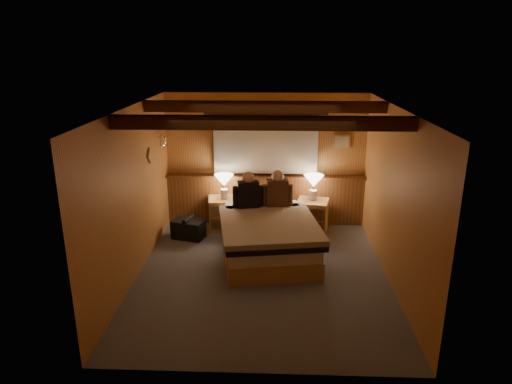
# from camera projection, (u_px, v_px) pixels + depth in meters

# --- Properties ---
(floor) EXTENTS (4.20, 4.20, 0.00)m
(floor) POSITION_uv_depth(u_px,v_px,m) (262.00, 275.00, 6.63)
(floor) COLOR slate
(floor) RESTS_ON ground
(ceiling) EXTENTS (4.20, 4.20, 0.00)m
(ceiling) POSITION_uv_depth(u_px,v_px,m) (263.00, 108.00, 5.90)
(ceiling) COLOR #DF9253
(ceiling) RESTS_ON wall_back
(wall_back) EXTENTS (3.60, 0.00, 3.60)m
(wall_back) POSITION_uv_depth(u_px,v_px,m) (266.00, 160.00, 8.26)
(wall_back) COLOR #DD934F
(wall_back) RESTS_ON floor
(wall_left) EXTENTS (0.00, 4.20, 4.20)m
(wall_left) POSITION_uv_depth(u_px,v_px,m) (133.00, 195.00, 6.33)
(wall_left) COLOR #DD934F
(wall_left) RESTS_ON floor
(wall_right) EXTENTS (0.00, 4.20, 4.20)m
(wall_right) POSITION_uv_depth(u_px,v_px,m) (395.00, 198.00, 6.19)
(wall_right) COLOR #DD934F
(wall_right) RESTS_ON floor
(wall_front) EXTENTS (3.60, 0.00, 3.60)m
(wall_front) POSITION_uv_depth(u_px,v_px,m) (256.00, 267.00, 4.27)
(wall_front) COLOR #DD934F
(wall_front) RESTS_ON floor
(wainscot) EXTENTS (3.60, 0.23, 0.94)m
(wainscot) POSITION_uv_depth(u_px,v_px,m) (265.00, 198.00, 8.42)
(wainscot) COLOR brown
(wainscot) RESTS_ON wall_back
(curtain_window) EXTENTS (2.18, 0.09, 1.11)m
(curtain_window) POSITION_uv_depth(u_px,v_px,m) (266.00, 143.00, 8.10)
(curtain_window) COLOR #442611
(curtain_window) RESTS_ON wall_back
(ceiling_beams) EXTENTS (3.60, 1.65, 0.16)m
(ceiling_beams) POSITION_uv_depth(u_px,v_px,m) (263.00, 114.00, 6.07)
(ceiling_beams) COLOR #442611
(ceiling_beams) RESTS_ON ceiling
(coat_rail) EXTENTS (0.05, 0.55, 0.24)m
(coat_rail) POSITION_uv_depth(u_px,v_px,m) (163.00, 139.00, 7.69)
(coat_rail) COLOR white
(coat_rail) RESTS_ON wall_left
(framed_print) EXTENTS (0.30, 0.04, 0.25)m
(framed_print) POSITION_uv_depth(u_px,v_px,m) (342.00, 142.00, 8.08)
(framed_print) COLOR tan
(framed_print) RESTS_ON wall_back
(bed) EXTENTS (1.69, 2.04, 0.63)m
(bed) POSITION_uv_depth(u_px,v_px,m) (268.00, 238.00, 7.08)
(bed) COLOR tan
(bed) RESTS_ON floor
(nightstand_left) EXTENTS (0.59, 0.55, 0.58)m
(nightstand_left) POSITION_uv_depth(u_px,v_px,m) (224.00, 213.00, 8.22)
(nightstand_left) COLOR tan
(nightstand_left) RESTS_ON floor
(nightstand_right) EXTENTS (0.62, 0.58, 0.58)m
(nightstand_right) POSITION_uv_depth(u_px,v_px,m) (312.00, 216.00, 8.09)
(nightstand_right) COLOR tan
(nightstand_right) RESTS_ON floor
(lamp_left) EXTENTS (0.34, 0.34, 0.44)m
(lamp_left) POSITION_uv_depth(u_px,v_px,m) (224.00, 182.00, 8.04)
(lamp_left) COLOR silver
(lamp_left) RESTS_ON nightstand_left
(lamp_right) EXTENTS (0.34, 0.34, 0.45)m
(lamp_right) POSITION_uv_depth(u_px,v_px,m) (314.00, 182.00, 7.95)
(lamp_right) COLOR silver
(lamp_right) RESTS_ON nightstand_right
(person_left) EXTENTS (0.51, 0.26, 0.62)m
(person_left) POSITION_uv_depth(u_px,v_px,m) (248.00, 193.00, 7.49)
(person_left) COLOR black
(person_left) RESTS_ON bed
(person_right) EXTENTS (0.52, 0.23, 0.63)m
(person_right) POSITION_uv_depth(u_px,v_px,m) (277.00, 191.00, 7.55)
(person_right) COLOR #492D1D
(person_right) RESTS_ON bed
(duffel_bag) EXTENTS (0.60, 0.45, 0.38)m
(duffel_bag) POSITION_uv_depth(u_px,v_px,m) (188.00, 229.00, 7.85)
(duffel_bag) COLOR black
(duffel_bag) RESTS_ON floor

